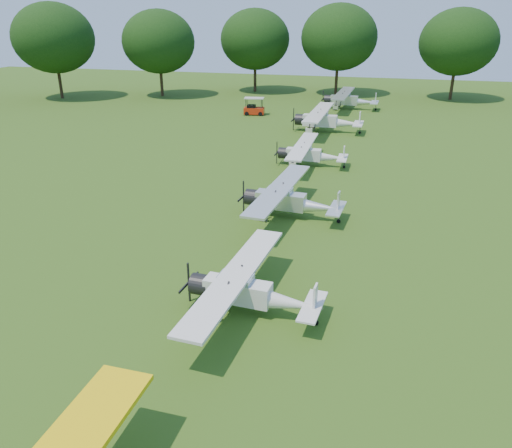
{
  "coord_description": "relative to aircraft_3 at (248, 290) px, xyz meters",
  "views": [
    {
      "loc": [
        6.35,
        -21.18,
        11.52
      ],
      "look_at": [
        0.16,
        1.79,
        1.4
      ],
      "focal_mm": 35.0,
      "sensor_mm": 36.0,
      "label": 1
    }
  ],
  "objects": [
    {
      "name": "aircraft_3",
      "position": [
        0.0,
        0.0,
        0.0
      ],
      "size": [
        5.87,
        9.35,
        1.84
      ],
      "rotation": [
        0.0,
        0.0,
        -0.07
      ],
      "color": "silver",
      "rests_on": "ground"
    },
    {
      "name": "aircraft_4",
      "position": [
        -0.53,
        10.77,
        0.08
      ],
      "size": [
        6.33,
        10.09,
        1.99
      ],
      "rotation": [
        0.0,
        0.0,
        -0.07
      ],
      "color": "white",
      "rests_on": "ground"
    },
    {
      "name": "tree_belt",
      "position": [
        2.16,
        4.34,
        6.95
      ],
      "size": [
        137.36,
        130.27,
        14.52
      ],
      "color": "black",
      "rests_on": "ground"
    },
    {
      "name": "golf_cart",
      "position": [
        -11.25,
        41.96,
        -0.39
      ],
      "size": [
        2.59,
        1.82,
        2.05
      ],
      "rotation": [
        0.0,
        0.0,
        0.15
      ],
      "color": "red",
      "rests_on": "ground"
    },
    {
      "name": "aircraft_6",
      "position": [
        -1.6,
        34.8,
        0.27
      ],
      "size": [
        7.33,
        11.63,
        2.3
      ],
      "rotation": [
        0.0,
        0.0,
        -0.01
      ],
      "color": "silver",
      "rests_on": "ground"
    },
    {
      "name": "aircraft_7",
      "position": [
        -0.56,
        48.83,
        0.24
      ],
      "size": [
        7.16,
        11.39,
        2.25
      ],
      "rotation": [
        0.0,
        0.0,
        -0.03
      ],
      "color": "white",
      "rests_on": "ground"
    },
    {
      "name": "aircraft_5",
      "position": [
        -1.15,
        22.02,
        -0.01
      ],
      "size": [
        5.82,
        9.24,
        1.83
      ],
      "rotation": [
        0.0,
        0.0,
        0.01
      ],
      "color": "silver",
      "rests_on": "ground"
    },
    {
      "name": "ground",
      "position": [
        -1.41,
        4.18,
        -1.08
      ],
      "size": [
        160.0,
        160.0,
        0.0
      ],
      "primitive_type": "plane",
      "color": "#274912",
      "rests_on": "ground"
    }
  ]
}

